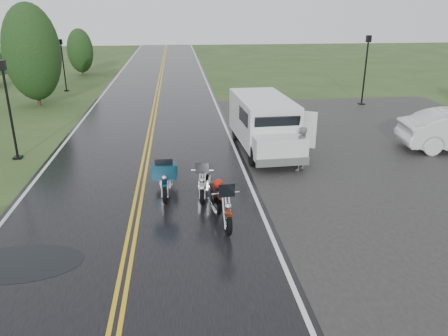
% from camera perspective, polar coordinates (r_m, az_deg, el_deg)
% --- Properties ---
extents(ground, '(120.00, 120.00, 0.00)m').
position_cam_1_polar(ground, '(12.68, -11.80, -7.89)').
color(ground, '#2D471E').
rests_on(ground, ground).
extents(road, '(8.00, 100.00, 0.04)m').
position_cam_1_polar(road, '(21.97, -9.57, 4.63)').
color(road, black).
rests_on(road, ground).
extents(parking_pad, '(14.00, 24.00, 0.03)m').
position_cam_1_polar(parking_pad, '(19.68, 23.46, 1.27)').
color(parking_pad, black).
rests_on(parking_pad, ground).
extents(motorcycle_red, '(1.14, 2.50, 1.43)m').
position_cam_1_polar(motorcycle_red, '(11.74, 0.48, -5.92)').
color(motorcycle_red, '#5B190A').
rests_on(motorcycle_red, ground).
extents(motorcycle_teal, '(0.91, 2.45, 1.44)m').
position_cam_1_polar(motorcycle_teal, '(13.69, -7.77, -2.08)').
color(motorcycle_teal, '#042436').
rests_on(motorcycle_teal, ground).
extents(motorcycle_silver, '(1.09, 2.33, 1.33)m').
position_cam_1_polar(motorcycle_silver, '(13.56, -2.87, -2.41)').
color(motorcycle_silver, '#94959B').
rests_on(motorcycle_silver, ground).
extents(van_white, '(2.50, 5.97, 2.30)m').
position_cam_1_polar(van_white, '(16.76, 3.94, 3.89)').
color(van_white, silver).
rests_on(van_white, ground).
extents(person_at_van, '(0.73, 0.72, 1.70)m').
position_cam_1_polar(person_at_van, '(16.64, 9.98, 2.40)').
color(person_at_van, '#4E4E53').
rests_on(person_at_van, ground).
extents(lamp_post_near_left, '(0.34, 0.34, 4.02)m').
position_cam_1_polar(lamp_post_near_left, '(19.38, -26.20, 6.73)').
color(lamp_post_near_left, black).
rests_on(lamp_post_near_left, ground).
extents(lamp_post_far_left, '(0.32, 0.32, 3.71)m').
position_cam_1_polar(lamp_post_far_left, '(34.18, -20.23, 12.47)').
color(lamp_post_far_left, black).
rests_on(lamp_post_far_left, ground).
extents(lamp_post_far_right, '(0.37, 0.37, 4.27)m').
position_cam_1_polar(lamp_post_far_right, '(28.89, 17.96, 12.03)').
color(lamp_post_far_right, black).
rests_on(lamp_post_far_right, ground).
extents(tree_left_mid, '(3.35, 3.35, 5.24)m').
position_cam_1_polar(tree_left_mid, '(29.56, -23.62, 12.45)').
color(tree_left_mid, '#1E3D19').
rests_on(tree_left_mid, ground).
extents(tree_left_far, '(2.24, 2.24, 3.44)m').
position_cam_1_polar(tree_left_far, '(41.80, -18.21, 13.79)').
color(tree_left_far, '#1E3D19').
rests_on(tree_left_far, ground).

